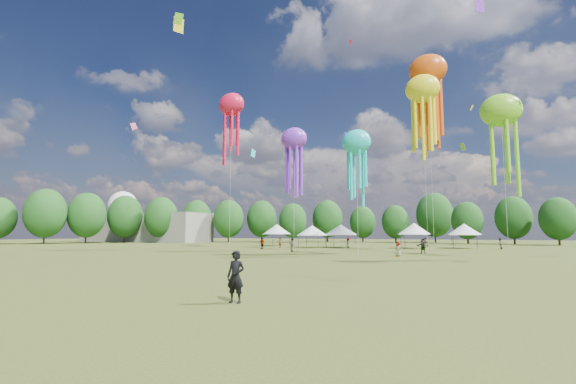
% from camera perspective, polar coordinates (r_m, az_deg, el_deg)
% --- Properties ---
extents(ground, '(300.00, 300.00, 0.00)m').
position_cam_1_polar(ground, '(21.79, -21.53, -12.34)').
color(ground, '#384416').
rests_on(ground, ground).
extents(observer_main, '(0.74, 0.51, 1.95)m').
position_cam_1_polar(observer_main, '(15.45, -7.49, -11.89)').
color(observer_main, black).
rests_on(observer_main, ground).
extents(spectator_near, '(1.14, 1.13, 1.86)m').
position_cam_1_polar(spectator_near, '(54.97, 0.66, -7.60)').
color(spectator_near, gray).
rests_on(spectator_near, ground).
extents(spectators_far, '(35.38, 28.46, 1.84)m').
position_cam_1_polar(spectators_far, '(62.72, 14.26, -7.25)').
color(spectators_far, gray).
rests_on(spectators_far, ground).
extents(festival_tents, '(39.99, 12.91, 4.33)m').
position_cam_1_polar(festival_tents, '(73.05, 9.69, -5.31)').
color(festival_tents, '#47474C').
rests_on(festival_tents, ground).
extents(show_kites, '(43.19, 15.23, 27.37)m').
position_cam_1_polar(show_kites, '(56.95, 10.71, 10.54)').
color(show_kites, purple).
rests_on(show_kites, ground).
extents(small_kites, '(80.66, 56.84, 45.03)m').
position_cam_1_polar(small_kites, '(65.17, 11.22, 21.22)').
color(small_kites, purple).
rests_on(small_kites, ground).
extents(treeline, '(201.57, 95.24, 13.43)m').
position_cam_1_polar(treeline, '(79.88, 11.37, -2.91)').
color(treeline, '#38281C').
rests_on(treeline, ground).
extents(hangar, '(40.00, 12.00, 8.00)m').
position_cam_1_polar(hangar, '(123.46, -19.77, -4.86)').
color(hangar, gray).
rests_on(hangar, ground).
extents(radome, '(9.00, 9.00, 16.00)m').
position_cam_1_polar(radome, '(139.41, -22.57, -2.37)').
color(radome, white).
rests_on(radome, ground).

